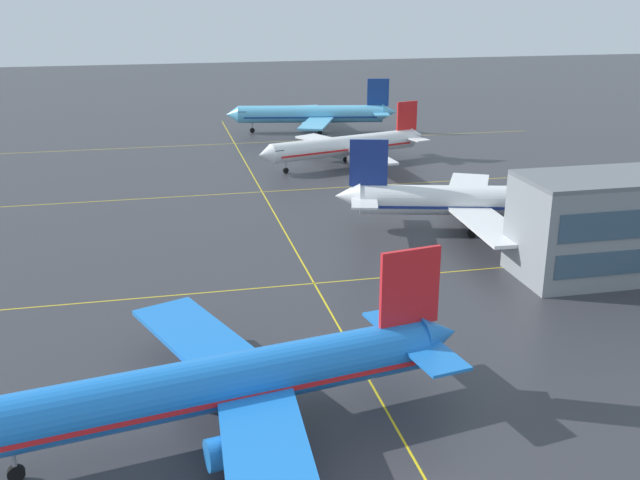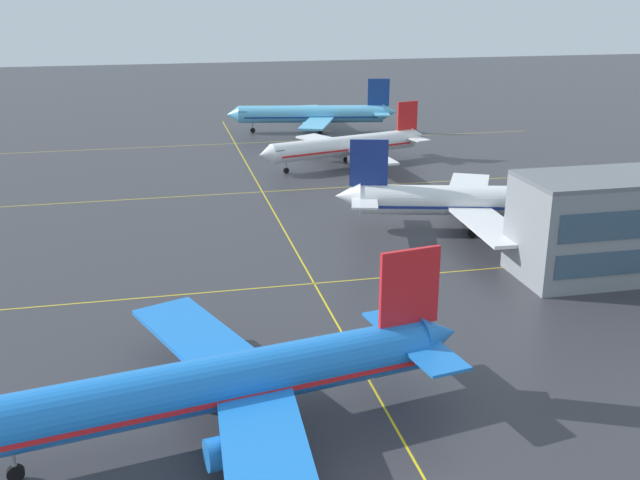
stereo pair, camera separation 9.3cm
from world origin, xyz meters
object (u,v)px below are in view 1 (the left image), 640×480
at_px(airliner_second_row, 482,201).
at_px(airliner_third_row, 346,146).
at_px(airliner_far_left_stand, 313,114).
at_px(airliner_front_gate, 221,383).

distance_m(airliner_second_row, airliner_third_row, 43.11).
distance_m(airliner_second_row, airliner_far_left_stand, 76.89).
height_order(airliner_front_gate, airliner_far_left_stand, airliner_front_gate).
height_order(airliner_second_row, airliner_far_left_stand, airliner_second_row).
xyz_separation_m(airliner_second_row, airliner_third_row, (-8.07, 42.35, -0.55)).
bearing_deg(airliner_far_left_stand, airliner_third_row, -91.48).
xyz_separation_m(airliner_front_gate, airliner_third_row, (31.17, 83.57, -0.55)).
xyz_separation_m(airliner_third_row, airliner_far_left_stand, (0.88, 34.21, 0.38)).
bearing_deg(airliner_second_row, airliner_third_row, 100.79).
distance_m(airliner_front_gate, airliner_far_left_stand, 122.06).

